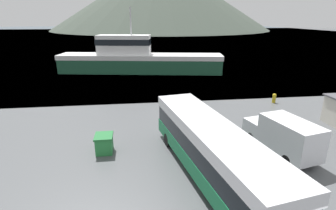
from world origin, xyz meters
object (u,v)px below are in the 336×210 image
object	(u,v)px
delivery_van	(283,135)
small_boat	(136,62)
storage_bin	(104,143)
tour_bus	(211,149)
fishing_boat	(137,58)

from	to	relation	value
delivery_van	small_boat	xyz separation A→B (m)	(-9.00, 35.62, -0.90)
delivery_van	storage_bin	world-z (taller)	delivery_van
tour_bus	storage_bin	world-z (taller)	tour_bus
small_boat	delivery_van	bearing A→B (deg)	89.49
tour_bus	fishing_boat	bearing A→B (deg)	86.26
storage_bin	small_boat	bearing A→B (deg)	85.90
fishing_boat	small_boat	world-z (taller)	fishing_boat
fishing_boat	storage_bin	world-z (taller)	fishing_boat
storage_bin	delivery_van	bearing A→B (deg)	-7.84
delivery_van	fishing_boat	bearing A→B (deg)	94.85
delivery_van	storage_bin	bearing A→B (deg)	159.41
fishing_boat	delivery_van	bearing A→B (deg)	27.21
tour_bus	delivery_van	world-z (taller)	tour_bus
fishing_boat	storage_bin	xyz separation A→B (m)	(-2.65, -26.10, -1.57)
delivery_van	storage_bin	xyz separation A→B (m)	(-11.44, 1.58, -0.66)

